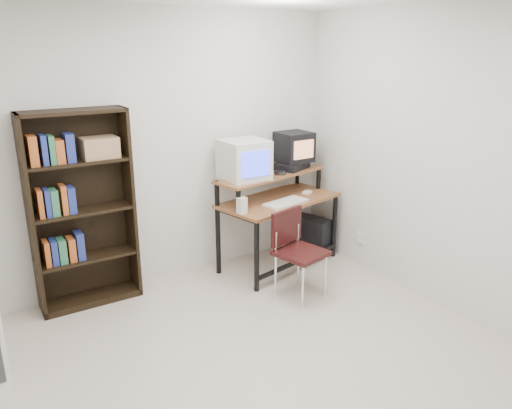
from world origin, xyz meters
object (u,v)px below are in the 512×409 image
crt_monitor (244,160)px  bookshelf (81,208)px  school_chair (296,245)px  pc_tower (310,235)px  computer_desk (277,202)px  crt_tv (294,147)px

crt_monitor → bookshelf: size_ratio=0.25×
school_chair → pc_tower: bearing=30.6°
crt_monitor → bookshelf: (-1.57, 0.16, -0.27)m
school_chair → bookshelf: size_ratio=0.46×
computer_desk → pc_tower: size_ratio=3.08×
computer_desk → school_chair: (-0.24, -0.66, -0.20)m
computer_desk → crt_tv: bearing=16.7°
crt_tv → school_chair: 1.25m
crt_monitor → crt_tv: crt_tv is taller
crt_tv → crt_monitor: bearing=-172.2°
school_chair → crt_monitor: bearing=85.2°
pc_tower → bookshelf: bearing=158.9°
pc_tower → school_chair: bearing=-152.6°
crt_monitor → pc_tower: crt_monitor is taller
computer_desk → school_chair: size_ratio=1.71×
pc_tower → school_chair: size_ratio=0.55×
crt_tv → pc_tower: 1.02m
crt_monitor → crt_tv: (0.69, 0.11, 0.04)m
computer_desk → school_chair: 0.73m
pc_tower → bookshelf: (-2.40, 0.19, 0.69)m
crt_tv → bookshelf: bookshelf is taller
pc_tower → bookshelf: 2.51m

